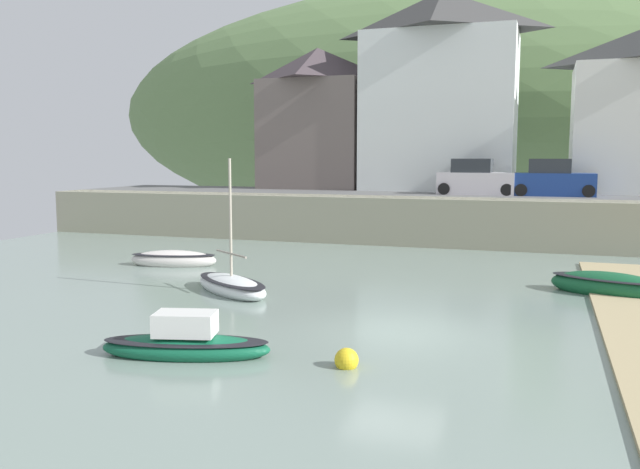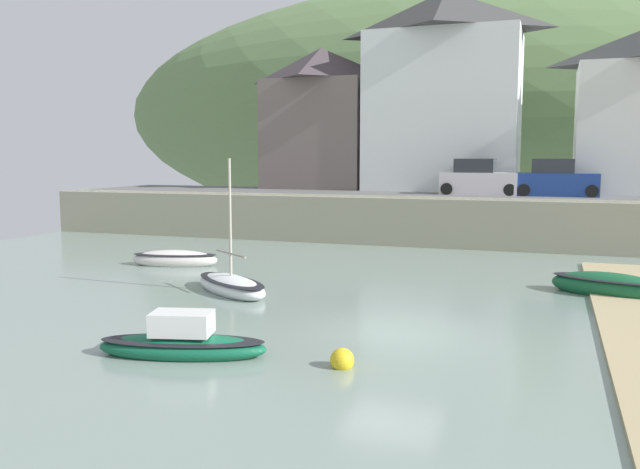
% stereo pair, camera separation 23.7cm
% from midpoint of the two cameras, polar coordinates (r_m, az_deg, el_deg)
% --- Properties ---
extents(quay_seawall, '(48.00, 9.40, 2.40)m').
position_cam_midpoint_polar(quay_seawall, '(34.20, 13.16, 1.33)').
color(quay_seawall, gray).
rests_on(quay_seawall, ground).
extents(hillside_backdrop, '(80.00, 44.00, 25.75)m').
position_cam_midpoint_polar(hillside_backdrop, '(72.03, 14.06, 10.18)').
color(hillside_backdrop, '#5F7F4C').
rests_on(hillside_backdrop, ground).
extents(waterfront_building_left, '(6.86, 5.87, 9.05)m').
position_cam_midpoint_polar(waterfront_building_left, '(44.04, 0.23, 10.05)').
color(waterfront_building_left, '#6F635E').
rests_on(waterfront_building_left, ground).
extents(waterfront_building_centre, '(9.29, 6.15, 12.01)m').
position_cam_midpoint_polar(waterfront_building_centre, '(42.24, 10.78, 12.09)').
color(waterfront_building_centre, white).
rests_on(waterfront_building_centre, ground).
extents(sailboat_white_hull, '(3.76, 1.93, 0.82)m').
position_cam_midpoint_polar(sailboat_white_hull, '(28.03, -12.14, -2.09)').
color(sailboat_white_hull, silver).
rests_on(sailboat_white_hull, ground).
extents(motorboat_with_cabin, '(3.96, 3.41, 4.59)m').
position_cam_midpoint_polar(motorboat_with_cabin, '(22.19, -7.34, -4.34)').
color(motorboat_with_cabin, white).
rests_on(motorboat_with_cabin, ground).
extents(rowboat_small_beached, '(4.04, 2.59, 0.96)m').
position_cam_midpoint_polar(rowboat_small_beached, '(23.59, 23.96, -4.10)').
color(rowboat_small_beached, '#155730').
rests_on(rowboat_small_beached, ground).
extents(sailboat_far_left, '(4.03, 2.09, 1.15)m').
position_cam_midpoint_polar(sailboat_far_left, '(15.50, -11.33, -9.17)').
color(sailboat_far_left, '#125C3C').
rests_on(sailboat_far_left, ground).
extents(parked_car_near_slipway, '(4.15, 1.83, 1.95)m').
position_cam_midpoint_polar(parked_car_near_slipway, '(37.27, 13.64, 4.60)').
color(parked_car_near_slipway, silver).
rests_on(parked_car_near_slipway, ground).
extents(parked_car_by_wall, '(4.12, 1.82, 1.95)m').
position_cam_midpoint_polar(parked_car_by_wall, '(37.09, 19.85, 4.38)').
color(parked_car_by_wall, navy).
rests_on(parked_car_by_wall, ground).
extents(mooring_buoy, '(0.52, 0.52, 0.52)m').
position_cam_midpoint_polar(mooring_buoy, '(14.44, 2.39, -10.74)').
color(mooring_buoy, yellow).
rests_on(mooring_buoy, ground).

